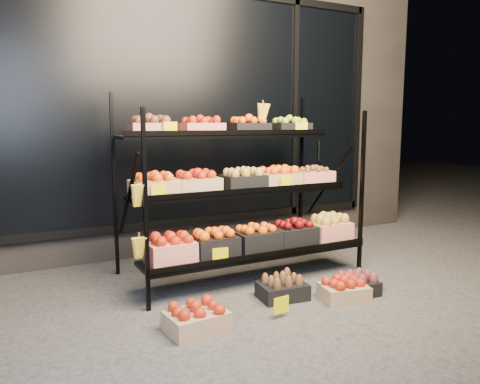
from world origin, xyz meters
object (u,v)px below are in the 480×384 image
display_rack (242,190)px  floor_crate_midleft (282,288)px  floor_crate_left (196,318)px  floor_crate_midright (344,289)px

display_rack → floor_crate_midleft: bearing=-89.5°
display_rack → floor_crate_left: display_rack is taller
display_rack → floor_crate_midleft: 0.98m
display_rack → floor_crate_midleft: size_ratio=5.49×
floor_crate_midright → floor_crate_midleft: bearing=161.8°
display_rack → floor_crate_midleft: display_rack is taller
display_rack → floor_crate_midright: size_ratio=5.38×
floor_crate_midleft → display_rack: bearing=97.0°
display_rack → floor_crate_midleft: (0.01, -0.68, -0.70)m
floor_crate_midleft → floor_crate_left: bearing=-158.5°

